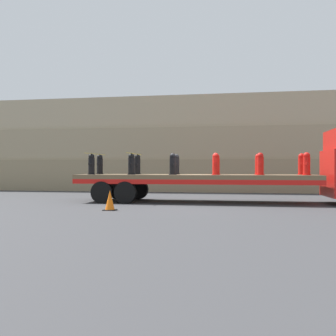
{
  "coord_description": "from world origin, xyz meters",
  "views": [
    {
      "loc": [
        1.5,
        -16.6,
        1.52
      ],
      "look_at": [
        -1.23,
        0.0,
        1.52
      ],
      "focal_mm": 40.0,
      "sensor_mm": 36.0,
      "label": 1
    }
  ],
  "objects_px": {
    "fire_hydrant_black_near_1": "(131,164)",
    "fire_hydrant_red_near_4": "(260,164)",
    "fire_hydrant_red_far_4": "(258,164)",
    "fire_hydrant_red_far_5": "(301,164)",
    "fire_hydrant_black_far_0": "(100,165)",
    "fire_hydrant_red_near_5": "(307,164)",
    "fire_hydrant_red_near_3": "(216,164)",
    "fire_hydrant_black_far_1": "(137,165)",
    "fire_hydrant_black_near_2": "(173,164)",
    "traffic_cone": "(110,200)",
    "fire_hydrant_black_near_0": "(91,164)",
    "fire_hydrant_red_far_3": "(217,164)",
    "flatbed_trailer": "(182,179)",
    "fire_hydrant_black_far_2": "(176,164)"
  },
  "relations": [
    {
      "from": "fire_hydrant_red_far_4",
      "to": "fire_hydrant_red_far_5",
      "type": "height_order",
      "value": "same"
    },
    {
      "from": "fire_hydrant_black_near_2",
      "to": "fire_hydrant_red_near_5",
      "type": "distance_m",
      "value": 5.56
    },
    {
      "from": "traffic_cone",
      "to": "fire_hydrant_black_far_0",
      "type": "bearing_deg",
      "value": 114.06
    },
    {
      "from": "fire_hydrant_red_near_3",
      "to": "fire_hydrant_red_near_5",
      "type": "relative_size",
      "value": 1.0
    },
    {
      "from": "fire_hydrant_black_near_1",
      "to": "fire_hydrant_red_near_5",
      "type": "distance_m",
      "value": 7.41
    },
    {
      "from": "fire_hydrant_red_near_5",
      "to": "flatbed_trailer",
      "type": "bearing_deg",
      "value": 173.96
    },
    {
      "from": "fire_hydrant_black_near_2",
      "to": "fire_hydrant_red_far_3",
      "type": "relative_size",
      "value": 1.0
    },
    {
      "from": "fire_hydrant_black_near_2",
      "to": "traffic_cone",
      "type": "height_order",
      "value": "fire_hydrant_black_near_2"
    },
    {
      "from": "fire_hydrant_black_near_2",
      "to": "fire_hydrant_red_near_4",
      "type": "relative_size",
      "value": 1.0
    },
    {
      "from": "fire_hydrant_black_far_0",
      "to": "fire_hydrant_black_far_2",
      "type": "bearing_deg",
      "value": 0.0
    },
    {
      "from": "flatbed_trailer",
      "to": "fire_hydrant_black_near_0",
      "type": "distance_m",
      "value": 4.15
    },
    {
      "from": "fire_hydrant_black_near_0",
      "to": "fire_hydrant_black_near_1",
      "type": "xyz_separation_m",
      "value": [
        1.85,
        0.0,
        0.0
      ]
    },
    {
      "from": "fire_hydrant_black_near_1",
      "to": "fire_hydrant_red_far_5",
      "type": "distance_m",
      "value": 7.49
    },
    {
      "from": "fire_hydrant_black_far_1",
      "to": "fire_hydrant_black_near_2",
      "type": "height_order",
      "value": "same"
    },
    {
      "from": "fire_hydrant_black_near_2",
      "to": "fire_hydrant_red_near_3",
      "type": "bearing_deg",
      "value": 0.0
    },
    {
      "from": "fire_hydrant_black_near_1",
      "to": "fire_hydrant_black_far_2",
      "type": "height_order",
      "value": "same"
    },
    {
      "from": "flatbed_trailer",
      "to": "fire_hydrant_red_near_5",
      "type": "distance_m",
      "value": 5.28
    },
    {
      "from": "fire_hydrant_black_near_0",
      "to": "fire_hydrant_black_near_1",
      "type": "relative_size",
      "value": 1.0
    },
    {
      "from": "fire_hydrant_red_near_3",
      "to": "fire_hydrant_black_near_1",
      "type": "bearing_deg",
      "value": 180.0
    },
    {
      "from": "fire_hydrant_black_near_0",
      "to": "fire_hydrant_red_far_5",
      "type": "height_order",
      "value": "same"
    },
    {
      "from": "flatbed_trailer",
      "to": "fire_hydrant_black_far_1",
      "type": "distance_m",
      "value": 2.37
    },
    {
      "from": "fire_hydrant_black_near_2",
      "to": "traffic_cone",
      "type": "relative_size",
      "value": 1.3
    },
    {
      "from": "fire_hydrant_black_near_0",
      "to": "fire_hydrant_black_far_1",
      "type": "height_order",
      "value": "same"
    },
    {
      "from": "fire_hydrant_black_far_0",
      "to": "fire_hydrant_black_far_2",
      "type": "xyz_separation_m",
      "value": [
        3.71,
        0.0,
        0.0
      ]
    },
    {
      "from": "fire_hydrant_red_near_4",
      "to": "fire_hydrant_red_near_5",
      "type": "height_order",
      "value": "same"
    },
    {
      "from": "fire_hydrant_black_far_2",
      "to": "fire_hydrant_red_near_3",
      "type": "relative_size",
      "value": 1.0
    },
    {
      "from": "fire_hydrant_red_near_3",
      "to": "fire_hydrant_red_near_4",
      "type": "distance_m",
      "value": 1.85
    },
    {
      "from": "fire_hydrant_red_far_5",
      "to": "fire_hydrant_black_far_2",
      "type": "bearing_deg",
      "value": 180.0
    },
    {
      "from": "fire_hydrant_red_far_3",
      "to": "fire_hydrant_red_far_5",
      "type": "relative_size",
      "value": 1.0
    },
    {
      "from": "fire_hydrant_black_near_1",
      "to": "fire_hydrant_black_near_2",
      "type": "bearing_deg",
      "value": 0.0
    },
    {
      "from": "fire_hydrant_red_far_5",
      "to": "traffic_cone",
      "type": "xyz_separation_m",
      "value": [
        -7.37,
        -4.23,
        -1.33
      ]
    },
    {
      "from": "fire_hydrant_black_near_1",
      "to": "fire_hydrant_red_far_4",
      "type": "bearing_deg",
      "value": 11.21
    },
    {
      "from": "fire_hydrant_black_near_1",
      "to": "fire_hydrant_red_near_4",
      "type": "distance_m",
      "value": 5.56
    },
    {
      "from": "flatbed_trailer",
      "to": "fire_hydrant_black_far_2",
      "type": "distance_m",
      "value": 0.94
    },
    {
      "from": "fire_hydrant_black_far_2",
      "to": "traffic_cone",
      "type": "xyz_separation_m",
      "value": [
        -1.82,
        -4.23,
        -1.33
      ]
    },
    {
      "from": "fire_hydrant_black_far_1",
      "to": "fire_hydrant_red_far_4",
      "type": "relative_size",
      "value": 1.0
    },
    {
      "from": "flatbed_trailer",
      "to": "fire_hydrant_red_near_4",
      "type": "bearing_deg",
      "value": -9.33
    },
    {
      "from": "fire_hydrant_black_far_0",
      "to": "fire_hydrant_red_far_5",
      "type": "height_order",
      "value": "same"
    },
    {
      "from": "fire_hydrant_red_near_5",
      "to": "traffic_cone",
      "type": "relative_size",
      "value": 1.3
    },
    {
      "from": "fire_hydrant_red_far_3",
      "to": "fire_hydrant_red_far_5",
      "type": "height_order",
      "value": "same"
    },
    {
      "from": "fire_hydrant_black_far_0",
      "to": "fire_hydrant_red_near_5",
      "type": "xyz_separation_m",
      "value": [
        9.27,
        -1.1,
        0.0
      ]
    },
    {
      "from": "fire_hydrant_black_near_1",
      "to": "fire_hydrant_black_near_2",
      "type": "distance_m",
      "value": 1.85
    },
    {
      "from": "fire_hydrant_black_near_1",
      "to": "fire_hydrant_red_far_4",
      "type": "xyz_separation_m",
      "value": [
        5.56,
        1.1,
        0.0
      ]
    },
    {
      "from": "fire_hydrant_red_far_4",
      "to": "fire_hydrant_red_far_5",
      "type": "bearing_deg",
      "value": 0.0
    },
    {
      "from": "fire_hydrant_black_near_0",
      "to": "fire_hydrant_red_far_3",
      "type": "bearing_deg",
      "value": 11.21
    },
    {
      "from": "fire_hydrant_black_near_0",
      "to": "fire_hydrant_black_near_2",
      "type": "bearing_deg",
      "value": 0.0
    },
    {
      "from": "fire_hydrant_black_near_0",
      "to": "fire_hydrant_red_far_3",
      "type": "height_order",
      "value": "same"
    },
    {
      "from": "fire_hydrant_red_near_3",
      "to": "traffic_cone",
      "type": "bearing_deg",
      "value": -139.52
    },
    {
      "from": "fire_hydrant_black_near_1",
      "to": "fire_hydrant_red_near_4",
      "type": "relative_size",
      "value": 1.0
    },
    {
      "from": "fire_hydrant_black_far_0",
      "to": "fire_hydrant_black_far_1",
      "type": "relative_size",
      "value": 1.0
    }
  ]
}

